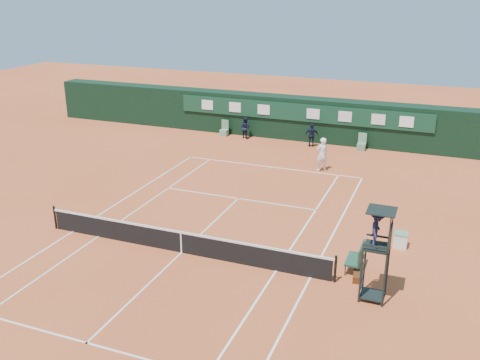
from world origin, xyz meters
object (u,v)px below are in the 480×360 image
at_px(player_bench, 357,257).
at_px(cooler, 401,240).
at_px(umpire_chair, 377,236).
at_px(tennis_net, 181,242).
at_px(player, 322,154).

relative_size(player_bench, cooler, 1.86).
bearing_deg(umpire_chair, tennis_net, 175.49).
bearing_deg(cooler, tennis_net, -155.28).
xyz_separation_m(cooler, player, (-5.42, 8.53, 0.69)).
height_order(umpire_chair, player_bench, umpire_chair).
height_order(umpire_chair, cooler, umpire_chair).
xyz_separation_m(tennis_net, cooler, (8.39, 3.86, -0.18)).
xyz_separation_m(tennis_net, umpire_chair, (7.85, -0.62, 1.95)).
bearing_deg(player_bench, player, 109.76).
distance_m(player_bench, cooler, 3.03).
distance_m(umpire_chair, player_bench, 2.73).
distance_m(umpire_chair, player, 13.97).
bearing_deg(cooler, player_bench, -117.48).
relative_size(tennis_net, player_bench, 10.75).
height_order(umpire_chair, player, umpire_chair).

